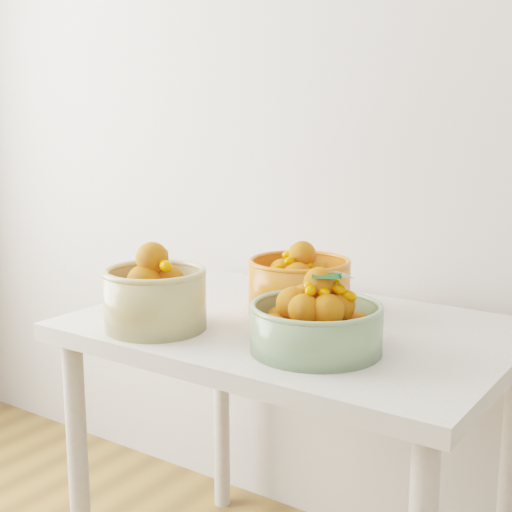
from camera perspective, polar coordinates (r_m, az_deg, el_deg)
The scene contains 4 objects.
table at distance 1.70m, azimuth 3.05°, elevation -8.45°, with size 1.00×0.70×0.75m.
bowl_cream at distance 1.63m, azimuth -8.09°, elevation -3.18°, with size 0.30×0.30×0.20m.
bowl_green at distance 1.47m, azimuth 4.79°, elevation -5.31°, with size 0.31×0.31×0.18m.
bowl_orange at distance 1.74m, azimuth 3.47°, elevation -2.28°, with size 0.32×0.32×0.18m.
Camera 1 is at (0.61, 0.23, 1.23)m, focal length 50.00 mm.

